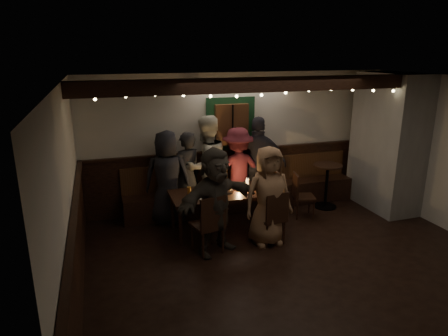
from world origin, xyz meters
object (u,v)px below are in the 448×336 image
object	(u,v)px
dining_table	(228,195)
person_b	(187,176)
person_a	(167,178)
person_g	(268,196)
chair_near_left	(210,221)
chair_near_right	(274,215)
person_d	(238,170)
chair_end	(300,193)
high_top	(327,180)
person_e	(258,164)
person_f	(216,201)
person_c	(206,166)

from	to	relation	value
dining_table	person_b	distance (m)	0.91
person_a	person_g	xyz separation A→B (m)	(1.36, -1.30, -0.04)
chair_near_left	chair_near_right	xyz separation A→B (m)	(1.04, 0.01, -0.03)
dining_table	person_d	xyz separation A→B (m)	(0.44, 0.73, 0.19)
chair_end	person_d	bearing A→B (deg)	148.61
dining_table	person_g	bearing A→B (deg)	-56.35
high_top	person_a	world-z (taller)	person_a
person_g	person_b	bearing A→B (deg)	125.29
chair_near_left	chair_end	xyz separation A→B (m)	(1.97, 0.87, -0.06)
person_b	person_e	bearing A→B (deg)	160.09
chair_near_left	person_d	bearing A→B (deg)	57.02
dining_table	person_g	distance (m)	0.82
person_d	person_f	distance (m)	1.67
chair_end	person_e	world-z (taller)	person_e
chair_end	high_top	size ratio (longest dim) A/B	0.95
chair_near_right	person_a	distance (m)	2.01
chair_near_right	person_c	bearing A→B (deg)	114.21
high_top	chair_end	bearing A→B (deg)	-159.57
person_b	person_g	xyz separation A→B (m)	(0.99, -1.38, -0.01)
person_b	person_d	world-z (taller)	person_d
dining_table	person_c	xyz separation A→B (m)	(-0.16, 0.78, 0.31)
chair_near_right	person_b	distance (m)	1.83
chair_near_left	person_e	xyz separation A→B (m)	(1.39, 1.50, 0.37)
chair_near_right	person_a	world-z (taller)	person_a
chair_near_right	person_e	bearing A→B (deg)	76.97
chair_near_left	high_top	xyz separation A→B (m)	(2.69, 1.14, 0.02)
person_a	person_e	distance (m)	1.78
person_a	person_e	bearing A→B (deg)	-160.58
person_e	person_d	bearing A→B (deg)	25.54
chair_end	person_a	bearing A→B (deg)	167.91
person_e	person_f	xyz separation A→B (m)	(-1.28, -1.45, -0.08)
person_c	person_e	size ratio (longest dim) A/B	1.04
chair_end	person_c	xyz separation A→B (m)	(-1.61, 0.66, 0.47)
person_f	person_c	bearing A→B (deg)	57.26
person_f	person_e	bearing A→B (deg)	25.62
chair_end	high_top	world-z (taller)	high_top
person_c	chair_end	bearing A→B (deg)	135.84
person_d	person_e	xyz separation A→B (m)	(0.42, 0.02, 0.09)
chair_end	person_g	world-z (taller)	person_g
person_c	person_d	distance (m)	0.62
person_e	person_g	world-z (taller)	person_e
high_top	person_c	distance (m)	2.39
person_b	person_f	distance (m)	1.42
chair_end	person_b	world-z (taller)	person_b
person_d	person_e	world-z (taller)	person_e
chair_end	person_d	xyz separation A→B (m)	(-1.00, 0.61, 0.35)
high_top	person_b	size ratio (longest dim) A/B	0.54
chair_near_left	person_b	distance (m)	1.49
person_f	person_b	bearing A→B (deg)	72.19
chair_near_left	person_e	size ratio (longest dim) A/B	0.52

